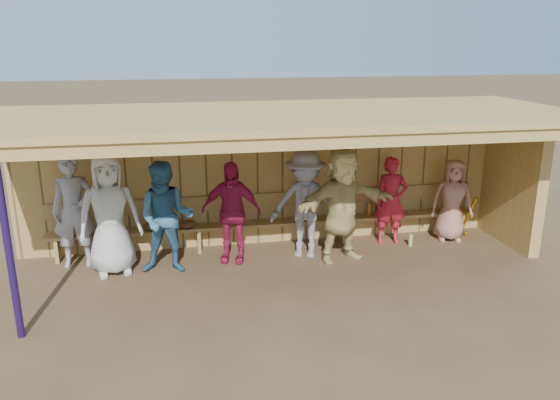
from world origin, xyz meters
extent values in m
plane|color=brown|center=(0.00, 0.00, 0.00)|extent=(90.00, 90.00, 0.00)
imported|color=#99969E|center=(-3.24, 0.81, 0.91)|extent=(0.67, 0.45, 1.83)
imported|color=silver|center=(-2.65, 0.40, 0.96)|extent=(1.04, 0.79, 1.91)
imported|color=teal|center=(-1.80, 0.27, 0.89)|extent=(0.96, 0.80, 1.78)
imported|color=#AF1C4C|center=(-0.77, 0.53, 0.84)|extent=(1.06, 0.68, 1.68)
imported|color=gray|center=(0.46, 0.49, 0.91)|extent=(1.34, 1.06, 1.82)
imported|color=#DDC77C|center=(1.01, 0.24, 0.95)|extent=(1.84, 0.98, 1.90)
imported|color=red|center=(2.09, 0.81, 0.78)|extent=(0.63, 0.47, 1.57)
imported|color=#B47665|center=(3.24, 0.74, 0.75)|extent=(0.84, 0.67, 1.50)
cube|color=tan|center=(0.00, 1.35, 1.20)|extent=(8.60, 0.20, 2.40)
cube|color=tan|center=(4.20, 0.45, 1.20)|extent=(0.20, 1.62, 2.40)
cube|color=tan|center=(0.00, 0.00, 2.45)|extent=(8.80, 3.20, 0.10)
cube|color=tan|center=(0.00, -1.50, 2.32)|extent=(8.80, 0.10, 0.18)
cube|color=tan|center=(-3.80, 0.00, 2.31)|extent=(0.08, 3.00, 0.16)
cube|color=tan|center=(-2.85, 0.00, 2.31)|extent=(0.08, 3.00, 0.16)
cube|color=tan|center=(-1.90, 0.00, 2.31)|extent=(0.08, 3.00, 0.16)
cube|color=tan|center=(-0.95, 0.00, 2.31)|extent=(0.08, 3.00, 0.16)
cube|color=tan|center=(0.00, 0.00, 2.31)|extent=(0.08, 3.00, 0.16)
cube|color=tan|center=(0.95, 0.00, 2.31)|extent=(0.08, 3.00, 0.16)
cube|color=tan|center=(1.90, 0.00, 2.31)|extent=(0.08, 3.00, 0.16)
cube|color=tan|center=(2.85, 0.00, 2.31)|extent=(0.08, 3.00, 0.16)
cube|color=tan|center=(3.80, 0.00, 2.31)|extent=(0.08, 3.00, 0.16)
cylinder|color=navy|center=(-3.60, -1.40, 1.20)|extent=(0.09, 0.09, 2.40)
cube|color=#AF8A4B|center=(0.00, 1.06, 0.42)|extent=(7.60, 0.32, 0.05)
cube|color=#AF8A4B|center=(0.00, 1.22, 0.80)|extent=(7.60, 0.04, 0.26)
cube|color=#AF8A4B|center=(-3.60, 1.06, 0.20)|extent=(0.06, 0.29, 0.40)
cube|color=#AF8A4B|center=(-1.29, 1.06, 0.20)|extent=(0.06, 0.29, 0.40)
cube|color=#AF8A4B|center=(1.29, 1.06, 0.20)|extent=(0.06, 0.29, 0.40)
cube|color=#AF8A4B|center=(3.60, 1.06, 0.20)|extent=(0.06, 0.29, 0.40)
cylinder|color=gold|center=(3.65, 0.86, 0.40)|extent=(0.13, 0.41, 0.80)
sphere|color=gold|center=(3.65, 0.86, 0.04)|extent=(0.08, 0.08, 0.08)
ellipsoid|color=#593319|center=(-1.94, 1.01, 0.52)|extent=(0.30, 0.24, 0.14)
ellipsoid|color=#593319|center=(-2.07, 1.01, 0.52)|extent=(0.30, 0.24, 0.14)
ellipsoid|color=#593319|center=(-1.48, 1.01, 0.52)|extent=(0.30, 0.24, 0.14)
cylinder|color=#9EDA6D|center=(2.35, 1.11, 0.56)|extent=(0.07, 0.07, 0.22)
cylinder|color=orange|center=(1.81, 1.11, 0.56)|extent=(0.07, 0.07, 0.22)
cylinder|color=#98D269|center=(2.40, 0.56, 0.11)|extent=(0.07, 0.07, 0.22)
camera|label=1|loc=(-1.62, -7.89, 3.52)|focal=35.00mm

